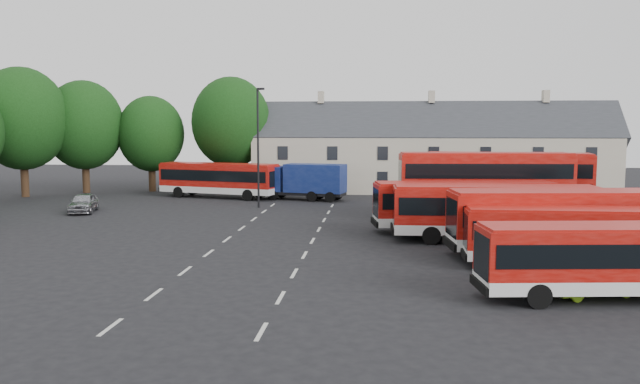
# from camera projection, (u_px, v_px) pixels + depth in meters

# --- Properties ---
(ground) EXTENTS (140.00, 140.00, 0.00)m
(ground) POSITION_uv_depth(u_px,v_px,m) (218.00, 246.00, 34.21)
(ground) COLOR black
(ground) RESTS_ON ground
(lane_markings) EXTENTS (5.15, 33.80, 0.01)m
(lane_markings) POSITION_uv_depth(u_px,v_px,m) (269.00, 240.00, 35.97)
(lane_markings) COLOR beige
(lane_markings) RESTS_ON ground
(treeline) EXTENTS (29.92, 32.59, 12.01)m
(treeline) POSITION_uv_depth(u_px,v_px,m) (41.00, 125.00, 54.56)
(treeline) COLOR black
(treeline) RESTS_ON ground
(terrace_houses) EXTENTS (35.70, 7.13, 10.06)m
(terrace_houses) POSITION_uv_depth(u_px,v_px,m) (431.00, 153.00, 62.27)
(terrace_houses) COLOR beige
(terrace_houses) RESTS_ON ground
(bus_row_a) EXTENTS (10.35, 3.42, 2.87)m
(bus_row_a) POSITION_uv_depth(u_px,v_px,m) (616.00, 255.00, 23.35)
(bus_row_a) COLOR silver
(bus_row_a) RESTS_ON ground
(bus_row_b) EXTENTS (10.04, 2.50, 2.83)m
(bus_row_b) POSITION_uv_depth(u_px,v_px,m) (576.00, 232.00, 28.56)
(bus_row_b) COLOR silver
(bus_row_b) RESTS_ON ground
(bus_row_c) EXTENTS (12.15, 3.96, 3.37)m
(bus_row_c) POSITION_uv_depth(u_px,v_px,m) (570.00, 217.00, 31.07)
(bus_row_c) COLOR silver
(bus_row_c) RESTS_ON ground
(bus_row_d) EXTENTS (11.42, 2.78, 3.22)m
(bus_row_d) POSITION_uv_depth(u_px,v_px,m) (495.00, 208.00, 35.24)
(bus_row_d) COLOR silver
(bus_row_d) RESTS_ON ground
(bus_row_e) EXTENTS (11.32, 4.14, 3.13)m
(bus_row_e) POSITION_uv_depth(u_px,v_px,m) (464.00, 202.00, 38.55)
(bus_row_e) COLOR silver
(bus_row_e) RESTS_ON ground
(bus_dd_south) EXTENTS (11.72, 3.29, 4.75)m
(bus_dd_south) POSITION_uv_depth(u_px,v_px,m) (484.00, 182.00, 42.91)
(bus_dd_south) COLOR silver
(bus_dd_south) RESTS_ON ground
(bus_dd_north) EXTENTS (11.66, 4.22, 4.68)m
(bus_dd_north) POSITION_uv_depth(u_px,v_px,m) (507.00, 181.00, 44.63)
(bus_dd_north) COLOR silver
(bus_dd_north) RESTS_ON ground
(bus_north) EXTENTS (11.51, 5.55, 3.18)m
(bus_north) POSITION_uv_depth(u_px,v_px,m) (219.00, 177.00, 57.13)
(bus_north) COLOR silver
(bus_north) RESTS_ON ground
(box_truck) EXTENTS (7.70, 3.96, 3.22)m
(box_truck) POSITION_uv_depth(u_px,v_px,m) (305.00, 180.00, 55.47)
(box_truck) COLOR black
(box_truck) RESTS_ON ground
(silver_car) EXTENTS (2.78, 4.65, 1.48)m
(silver_car) POSITION_uv_depth(u_px,v_px,m) (83.00, 203.00, 47.56)
(silver_car) COLOR #9C9DA3
(silver_car) RESTS_ON ground
(lime_car) EXTENTS (3.96, 2.56, 1.23)m
(lime_car) POSITION_uv_depth(u_px,v_px,m) (593.00, 280.00, 24.05)
(lime_car) COLOR #84C11D
(lime_car) RESTS_ON ground
(lamppost) EXTENTS (0.66, 0.40, 9.59)m
(lamppost) POSITION_uv_depth(u_px,v_px,m) (258.00, 144.00, 49.94)
(lamppost) COLOR black
(lamppost) RESTS_ON ground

